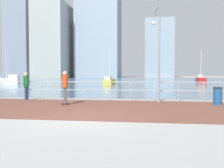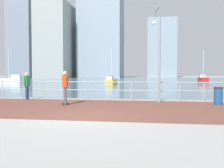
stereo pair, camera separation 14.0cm
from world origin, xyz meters
The scene contains 15 objects.
ground centered at (0.00, 40.00, 0.00)m, with size 220.00×220.00×0.00m, color #ADAAA5.
brick_paving centered at (0.00, 2.77, 0.00)m, with size 28.00×6.77×0.01m, color brown.
harbor_water centered at (0.00, 51.15, 0.00)m, with size 180.00×88.00×0.00m, color slate.
waterfront_railing centered at (0.00, 6.15, 0.79)m, with size 25.25×0.06×1.14m.
lamppost centered at (2.93, 5.69, 3.01)m, with size 0.56×0.74×5.44m.
skateboarder centered at (-1.88, 3.58, 1.06)m, with size 0.40×0.52×1.76m.
bystander centered at (-5.13, 5.80, 1.01)m, with size 0.31×0.56×1.70m.
trash_bin centered at (6.00, 4.72, 0.47)m, with size 0.46×0.46×0.93m.
sailboat_red centered at (-19.85, 28.78, 0.54)m, with size 4.12×1.70×5.63m.
sailboat_teal centered at (12.26, 38.97, 0.56)m, with size 1.42×4.21×5.85m.
sailboat_navy centered at (-3.05, 27.62, 0.50)m, with size 1.37×3.76×5.19m.
tower_brick centered at (-51.84, 97.27, 19.48)m, with size 10.69×17.19×40.64m.
tower_slate centered at (7.87, 105.32, 12.69)m, with size 12.21×15.29×27.04m.
tower_concrete centered at (-17.16, 94.44, 17.30)m, with size 17.08×16.80×36.27m.
tower_beige centered at (-33.47, 84.47, 14.31)m, with size 11.72×16.01×30.29m.
Camera 2 is at (2.43, -8.93, 1.64)m, focal length 40.24 mm.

